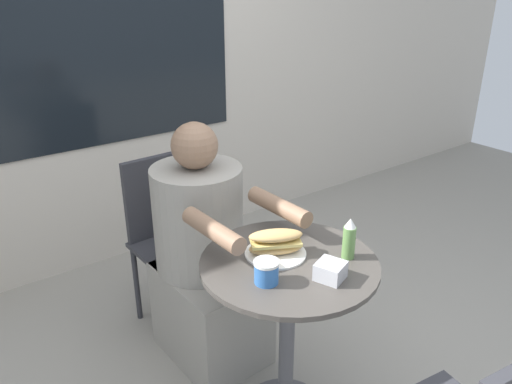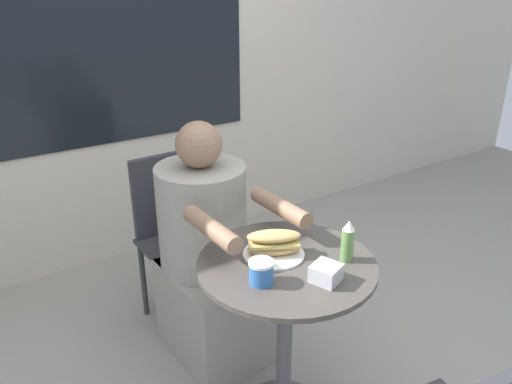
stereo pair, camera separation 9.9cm
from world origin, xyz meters
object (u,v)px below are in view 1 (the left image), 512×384
object	(u,v)px
cafe_table	(288,308)
seated_diner	(206,264)
diner_chair	(168,226)
condiment_bottle	(349,239)
drink_cup	(266,272)
sandwich_on_plate	(276,244)

from	to	relation	value
cafe_table	seated_diner	distance (m)	0.53
diner_chair	seated_diner	bearing A→B (deg)	88.56
cafe_table	seated_diner	bearing A→B (deg)	94.46
cafe_table	condiment_bottle	xyz separation A→B (m)	(0.19, -0.11, 0.28)
cafe_table	drink_cup	size ratio (longest dim) A/B	8.61
cafe_table	diner_chair	distance (m)	0.88
diner_chair	condiment_bottle	bearing A→B (deg)	101.00
sandwich_on_plate	seated_diner	bearing A→B (deg)	93.87
sandwich_on_plate	drink_cup	world-z (taller)	sandwich_on_plate
condiment_bottle	diner_chair	bearing A→B (deg)	103.32
drink_cup	diner_chair	bearing A→B (deg)	83.85
sandwich_on_plate	condiment_bottle	distance (m)	0.26
sandwich_on_plate	drink_cup	distance (m)	0.19
sandwich_on_plate	condiment_bottle	world-z (taller)	condiment_bottle
cafe_table	sandwich_on_plate	bearing A→B (deg)	98.51
seated_diner	drink_cup	world-z (taller)	seated_diner
diner_chair	condiment_bottle	world-z (taller)	condiment_bottle
diner_chair	drink_cup	distance (m)	0.98
sandwich_on_plate	drink_cup	xyz separation A→B (m)	(-0.14, -0.12, -0.00)
seated_diner	condiment_bottle	bearing A→B (deg)	107.50
drink_cup	cafe_table	bearing A→B (deg)	21.30
seated_diner	condiment_bottle	size ratio (longest dim) A/B	7.17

